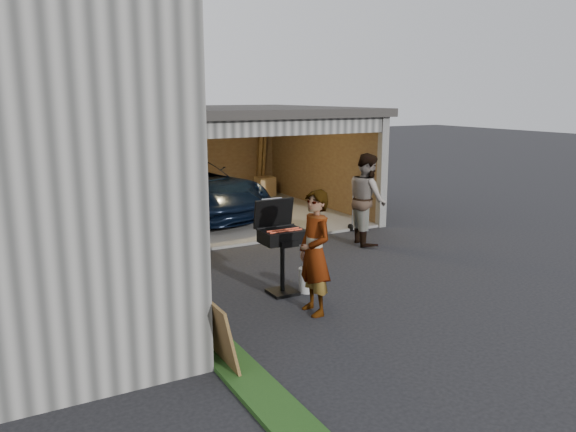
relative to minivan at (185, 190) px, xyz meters
name	(u,v)px	position (x,y,z in m)	size (l,w,h in m)	color
ground	(324,297)	(0.01, -6.88, -0.75)	(80.00, 80.00, 0.00)	black
groundcover_strip	(218,348)	(-2.24, -7.88, -0.72)	(0.50, 8.00, 0.06)	#193814
garage	(213,147)	(0.78, -0.09, 1.12)	(6.80, 6.30, 2.90)	#605E59
minivan	(185,190)	(0.00, 0.00, 0.00)	(2.48, 5.37, 1.49)	black
woman	(315,253)	(-0.49, -7.38, 0.19)	(0.68, 0.45, 1.87)	#CADFFF
man	(367,199)	(2.61, -4.48, 0.25)	(0.97, 0.76, 2.00)	#472D1C
bbq_grill	(281,239)	(-0.51, -6.38, 0.17)	(0.69, 0.61, 1.54)	black
propane_tank	(307,280)	(-0.12, -6.54, -0.54)	(0.27, 0.27, 0.41)	silver
plywood_panel	(220,335)	(-2.39, -8.36, -0.32)	(0.04, 0.77, 0.86)	brown
hand_truck	(358,222)	(3.18, -3.41, -0.54)	(0.45, 0.34, 1.06)	gray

